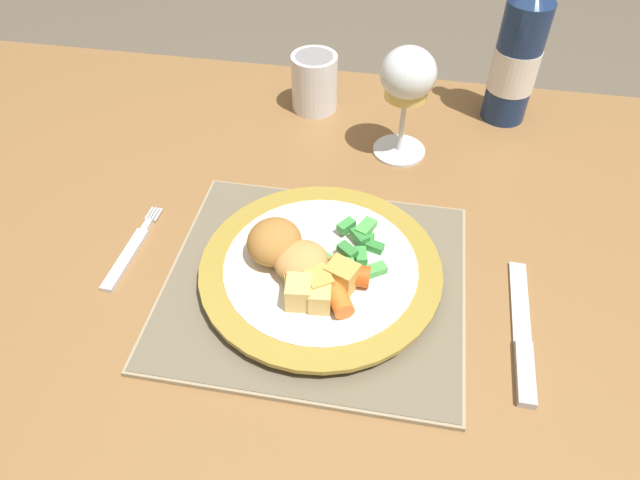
# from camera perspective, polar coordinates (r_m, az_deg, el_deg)

# --- Properties ---
(dining_table) EXTENTS (1.49, 0.83, 0.74)m
(dining_table) POSITION_cam_1_polar(r_m,az_deg,el_deg) (0.72, 2.71, -6.32)
(dining_table) COLOR olive
(dining_table) RESTS_ON ground
(placemat) EXTENTS (0.32, 0.29, 0.01)m
(placemat) POSITION_cam_1_polar(r_m,az_deg,el_deg) (0.63, -0.48, -4.26)
(placemat) COLOR gray
(placemat) RESTS_ON dining_table
(dinner_plate) EXTENTS (0.26, 0.26, 0.02)m
(dinner_plate) POSITION_cam_1_polar(r_m,az_deg,el_deg) (0.62, 0.06, -3.03)
(dinner_plate) COLOR white
(dinner_plate) RESTS_ON placemat
(breaded_croquettes) EXTENTS (0.10, 0.09, 0.04)m
(breaded_croquettes) POSITION_cam_1_polar(r_m,az_deg,el_deg) (0.60, -3.84, -0.86)
(breaded_croquettes) COLOR tan
(breaded_croquettes) RESTS_ON dinner_plate
(green_beans_pile) EXTENTS (0.08, 0.09, 0.02)m
(green_beans_pile) POSITION_cam_1_polar(r_m,az_deg,el_deg) (0.62, 3.82, -0.84)
(green_beans_pile) COLOR #4CA84C
(green_beans_pile) RESTS_ON dinner_plate
(glazed_carrots) EXTENTS (0.05, 0.08, 0.02)m
(glazed_carrots) POSITION_cam_1_polar(r_m,az_deg,el_deg) (0.59, 2.30, -4.16)
(glazed_carrots) COLOR orange
(glazed_carrots) RESTS_ON dinner_plate
(fork) EXTENTS (0.02, 0.14, 0.01)m
(fork) POSITION_cam_1_polar(r_m,az_deg,el_deg) (0.69, -18.50, -1.21)
(fork) COLOR silver
(fork) RESTS_ON dining_table
(table_knife) EXTENTS (0.02, 0.18, 0.01)m
(table_knife) POSITION_cam_1_polar(r_m,az_deg,el_deg) (0.62, 19.60, -9.49)
(table_knife) COLOR silver
(table_knife) RESTS_ON dining_table
(wine_glass) EXTENTS (0.07, 0.07, 0.15)m
(wine_glass) POSITION_cam_1_polar(r_m,az_deg,el_deg) (0.75, 8.74, 15.51)
(wine_glass) COLOR silver
(wine_glass) RESTS_ON dining_table
(bottle) EXTENTS (0.06, 0.06, 0.27)m
(bottle) POSITION_cam_1_polar(r_m,az_deg,el_deg) (0.87, 19.19, 17.15)
(bottle) COLOR navy
(bottle) RESTS_ON dining_table
(roast_potatoes) EXTENTS (0.08, 0.06, 0.03)m
(roast_potatoes) POSITION_cam_1_polar(r_m,az_deg,el_deg) (0.58, -0.22, -4.59)
(roast_potatoes) COLOR gold
(roast_potatoes) RESTS_ON dinner_plate
(drinking_cup) EXTENTS (0.07, 0.07, 0.08)m
(drinking_cup) POSITION_cam_1_polar(r_m,az_deg,el_deg) (0.88, -0.56, 15.60)
(drinking_cup) COLOR white
(drinking_cup) RESTS_ON dining_table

